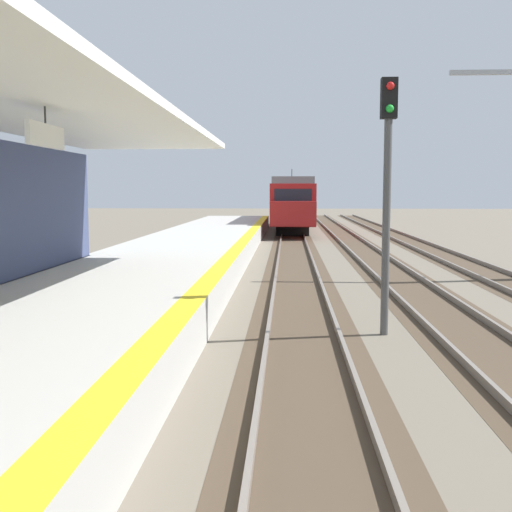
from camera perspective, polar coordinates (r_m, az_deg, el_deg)
station_platform at (r=12.75m, az=-15.85°, el=-5.64°), size 5.00×80.00×0.91m
track_pair_nearest_platform at (r=16.09m, az=4.04°, el=-4.49°), size 2.34×120.00×0.16m
track_pair_middle at (r=16.51m, az=15.96°, el=-4.44°), size 2.34×120.00×0.16m
approaching_train at (r=47.48m, az=3.31°, el=5.00°), size 2.93×19.60×4.76m
rail_signal_post at (r=12.96m, az=11.89°, el=6.85°), size 0.32×0.34×5.20m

